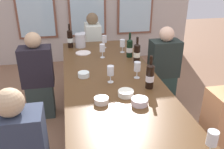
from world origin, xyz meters
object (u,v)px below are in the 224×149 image
Objects in this scene: tasting_bowl_2 at (126,93)px; seated_person_4 at (93,48)px; tasting_bowl_3 at (101,100)px; wine_glass_7 at (83,36)px; seated_person_3 at (163,70)px; wine_bottle_1 at (130,48)px; tasting_bowl_0 at (84,75)px; white_plate_0 at (83,53)px; wine_bottle_3 at (137,53)px; wine_glass_4 at (137,67)px; seated_person_2 at (38,79)px; tasting_bowl_1 at (140,102)px; wine_glass_5 at (104,40)px; wine_glass_0 at (102,48)px; dining_table at (114,88)px; wine_glass_2 at (212,139)px; wine_bottle_2 at (150,76)px; wine_glass_1 at (111,71)px; wine_bottle_0 at (70,38)px; metal_pitcher at (80,40)px; wine_glass_3 at (122,44)px.

tasting_bowl_2 is 0.13× the size of seated_person_4.
wine_glass_7 reaches higher than tasting_bowl_3.
wine_bottle_1 is at bearing 177.81° from seated_person_3.
tasting_bowl_2 is 0.81× the size of wine_glass_7.
tasting_bowl_0 is 1.17m from wine_glass_7.
white_plate_0 is 0.75m from wine_bottle_3.
seated_person_2 is (-1.07, 0.64, -0.34)m from wine_glass_4.
tasting_bowl_1 is 0.18m from tasting_bowl_2.
white_plate_0 is 0.38m from wine_glass_5.
wine_glass_0 is 0.87m from seated_person_2.
dining_table is 1.07m from seated_person_3.
wine_glass_0 reaches higher than tasting_bowl_3.
wine_glass_4 is 0.88m from seated_person_3.
dining_table is 0.79m from wine_bottle_1.
dining_table is at bearing -116.05° from wine_bottle_1.
tasting_bowl_0 is at bearing -100.06° from seated_person_4.
wine_bottle_2 is at bearing 94.67° from wine_glass_2.
seated_person_3 is at bearing 51.41° from tasting_bowl_2.
wine_glass_5 is (-0.17, 1.04, -0.00)m from wine_glass_4.
white_plate_0 is at bearing 165.90° from seated_person_3.
tasting_bowl_1 is (0.13, -0.43, 0.09)m from dining_table.
seated_person_3 reaches higher than wine_glass_1.
tasting_bowl_2 and tasting_bowl_3 have the same top height.
wine_glass_7 is (-0.57, 0.85, 0.00)m from wine_bottle_3.
wine_bottle_2 is 0.53m from tasting_bowl_3.
dining_table is 1.29m from wine_bottle_0.
wine_bottle_0 is at bearing 118.47° from white_plate_0.
tasting_bowl_2 is at bearing -78.64° from metal_pitcher.
wine_bottle_2 is 1.60m from wine_glass_7.
wine_glass_5 is (-0.20, 0.24, -0.00)m from wine_glass_3.
white_plate_0 is (-0.23, 0.94, 0.07)m from dining_table.
seated_person_2 is (-0.94, 1.15, -0.24)m from tasting_bowl_1.
wine_glass_1 is at bearing -118.77° from wine_bottle_1.
wine_glass_5 is at bearing 130.73° from wine_glass_3.
seated_person_4 is (0.28, 1.58, -0.24)m from tasting_bowl_0.
wine_glass_1 is 1.00× the size of wine_glass_2.
wine_glass_5 is (0.26, 1.46, 0.09)m from tasting_bowl_3.
wine_bottle_0 reaches higher than white_plate_0.
seated_person_2 is at bearing 129.44° from tasting_bowl_1.
wine_bottle_3 reaches higher than wine_glass_4.
wine_glass_2 reaches higher than tasting_bowl_2.
dining_table is at bearing -140.14° from seated_person_3.
white_plate_0 is at bearing 173.68° from wine_glass_3.
tasting_bowl_1 is at bearing -70.66° from wine_glass_1.
wine_bottle_3 reaches higher than wine_glass_0.
wine_glass_2 is 1.16m from wine_glass_4.
metal_pitcher is 0.17× the size of seated_person_3.
seated_person_4 reaches higher than tasting_bowl_1.
seated_person_2 reaches higher than wine_glass_3.
wine_glass_1 reaches higher than tasting_bowl_2.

